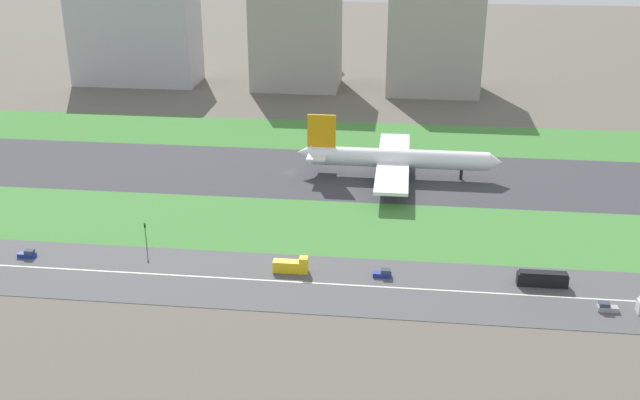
# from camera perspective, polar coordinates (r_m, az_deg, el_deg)

# --- Properties ---
(ground_plane) EXTENTS (800.00, 800.00, 0.00)m
(ground_plane) POSITION_cam_1_polar(r_m,az_deg,el_deg) (245.80, -2.29, 2.09)
(ground_plane) COLOR #5B564C
(runway) EXTENTS (280.00, 46.00, 0.10)m
(runway) POSITION_cam_1_polar(r_m,az_deg,el_deg) (245.78, -2.29, 2.10)
(runway) COLOR #38383D
(runway) RESTS_ON ground_plane
(grass_median_north) EXTENTS (280.00, 36.00, 0.10)m
(grass_median_north) POSITION_cam_1_polar(r_m,az_deg,el_deg) (284.15, -1.03, 4.97)
(grass_median_north) COLOR #3D7A33
(grass_median_north) RESTS_ON ground_plane
(grass_median_south) EXTENTS (280.00, 36.00, 0.10)m
(grass_median_south) POSITION_cam_1_polar(r_m,az_deg,el_deg) (208.42, -4.01, -1.81)
(grass_median_south) COLOR #427F38
(grass_median_south) RESTS_ON ground_plane
(highway) EXTENTS (280.00, 28.00, 0.10)m
(highway) POSITION_cam_1_polar(r_m,az_deg,el_deg) (180.36, -5.85, -5.97)
(highway) COLOR #4C4C4F
(highway) RESTS_ON ground_plane
(highway_centerline) EXTENTS (266.00, 0.50, 0.01)m
(highway_centerline) POSITION_cam_1_polar(r_m,az_deg,el_deg) (180.33, -5.85, -5.95)
(highway_centerline) COLOR silver
(highway_centerline) RESTS_ON highway
(airliner) EXTENTS (65.00, 56.00, 19.70)m
(airliner) POSITION_cam_1_polar(r_m,az_deg,el_deg) (240.98, 5.64, 3.15)
(airliner) COLOR white
(airliner) RESTS_ON runway
(bus_0) EXTENTS (11.60, 2.50, 3.50)m
(bus_0) POSITION_cam_1_polar(r_m,az_deg,el_deg) (183.27, 16.46, -5.74)
(bus_0) COLOR black
(bus_0) RESTS_ON highway
(car_0) EXTENTS (4.40, 1.80, 2.00)m
(car_0) POSITION_cam_1_polar(r_m,az_deg,el_deg) (177.83, 20.84, -7.59)
(car_0) COLOR #99999E
(car_0) RESTS_ON highway
(truck_0) EXTENTS (8.40, 2.50, 4.00)m
(truck_0) POSITION_cam_1_polar(r_m,az_deg,el_deg) (182.06, -2.16, -4.99)
(truck_0) COLOR yellow
(truck_0) RESTS_ON highway
(car_1) EXTENTS (4.40, 1.80, 2.00)m
(car_1) POSITION_cam_1_polar(r_m,az_deg,el_deg) (180.65, 4.79, -5.56)
(car_1) COLOR navy
(car_1) RESTS_ON highway
(car_2) EXTENTS (4.40, 1.80, 2.00)m
(car_2) POSITION_cam_1_polar(r_m,az_deg,el_deg) (202.87, -21.22, -3.83)
(car_2) COLOR navy
(car_2) RESTS_ON highway
(traffic_light) EXTENTS (0.36, 0.50, 7.20)m
(traffic_light) POSITION_cam_1_polar(r_m,az_deg,el_deg) (196.99, -13.05, -2.52)
(traffic_light) COLOR #4C4C51
(traffic_light) RESTS_ON highway
(terminal_building) EXTENTS (57.16, 25.09, 41.24)m
(terminal_building) POSITION_cam_1_polar(r_m,az_deg,el_deg) (369.89, -13.74, 11.76)
(terminal_building) COLOR #B2B2B7
(terminal_building) RESTS_ON ground_plane
(hangar_building) EXTENTS (39.27, 28.57, 49.01)m
(hangar_building) POSITION_cam_1_polar(r_m,az_deg,el_deg) (350.59, -1.80, 12.46)
(hangar_building) COLOR #9E998E
(hangar_building) RESTS_ON ground_plane
(office_tower) EXTENTS (40.95, 32.94, 45.43)m
(office_tower) POSITION_cam_1_polar(r_m,az_deg,el_deg) (347.42, 8.62, 11.83)
(office_tower) COLOR #9E998E
(office_tower) RESTS_ON ground_plane
(fuel_tank_west) EXTENTS (20.23, 20.23, 17.65)m
(fuel_tank_west) POSITION_cam_1_polar(r_m,az_deg,el_deg) (396.94, -0.41, 11.35)
(fuel_tank_west) COLOR silver
(fuel_tank_west) RESTS_ON ground_plane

